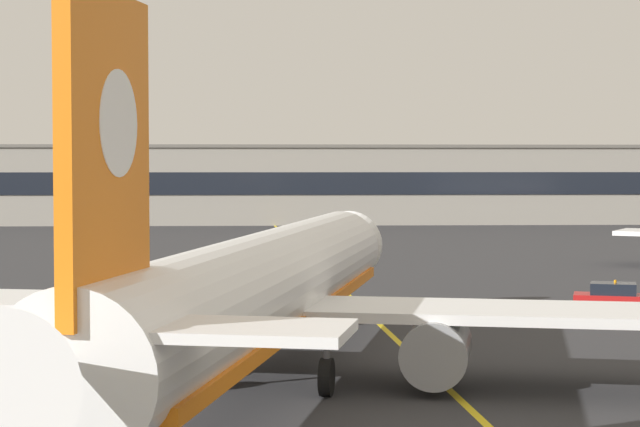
# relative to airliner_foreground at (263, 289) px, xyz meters

# --- Properties ---
(taxiway_centreline) EXTENTS (9.81, 179.76, 0.01)m
(taxiway_centreline) POSITION_rel_airliner_foreground_xyz_m (5.39, 18.78, -3.37)
(taxiway_centreline) COLOR yellow
(taxiway_centreline) RESTS_ON ground
(airliner_foreground) EXTENTS (32.28, 41.12, 11.65)m
(airliner_foreground) POSITION_rel_airliner_foreground_xyz_m (0.00, 0.00, 0.00)
(airliner_foreground) COLOR white
(airliner_foreground) RESTS_ON ground
(service_car_second) EXTENTS (4.54, 2.99, 1.79)m
(service_car_second) POSITION_rel_airliner_foreground_xyz_m (18.18, 17.72, -2.60)
(service_car_second) COLOR red
(service_car_second) RESTS_ON ground
(safety_cone_by_nose_gear) EXTENTS (0.44, 0.44, 0.55)m
(safety_cone_by_nose_gear) POSITION_rel_airliner_foreground_xyz_m (1.61, 16.60, -3.11)
(safety_cone_by_nose_gear) COLOR orange
(safety_cone_by_nose_gear) RESTS_ON ground
(terminal_building) EXTENTS (138.49, 12.40, 10.11)m
(terminal_building) POSITION_rel_airliner_foreground_xyz_m (9.31, 107.30, 1.69)
(terminal_building) COLOR #9E998E
(terminal_building) RESTS_ON ground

